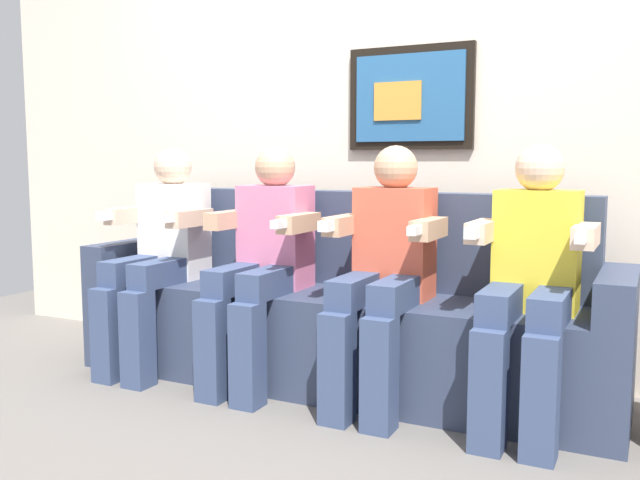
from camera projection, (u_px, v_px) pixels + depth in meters
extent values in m
plane|color=#66605B|center=(305.00, 405.00, 2.95)|extent=(6.42, 6.42, 0.00)
cube|color=beige|center=(374.00, 110.00, 3.48)|extent=(4.94, 0.05, 2.60)
cube|color=black|center=(410.00, 98.00, 3.35)|extent=(0.63, 0.03, 0.50)
cube|color=#26598C|center=(409.00, 98.00, 3.33)|extent=(0.55, 0.02, 0.42)
cube|color=orange|center=(398.00, 101.00, 3.35)|extent=(0.24, 0.02, 0.18)
cube|color=#333D56|center=(333.00, 339.00, 3.18)|extent=(2.26, 0.58, 0.45)
cube|color=#333D56|center=(353.00, 238.00, 3.32)|extent=(2.26, 0.14, 0.45)
cube|color=#333D56|center=(132.00, 298.00, 3.70)|extent=(0.14, 0.58, 0.62)
cube|color=#333D56|center=(615.00, 353.00, 2.64)|extent=(0.14, 0.58, 0.62)
cube|color=white|center=(174.00, 231.00, 3.51)|extent=(0.32, 0.20, 0.48)
sphere|color=beige|center=(173.00, 167.00, 3.48)|extent=(0.19, 0.19, 0.19)
cube|color=#38476B|center=(135.00, 269.00, 3.39)|extent=(0.12, 0.40, 0.12)
cube|color=#38476B|center=(164.00, 272.00, 3.32)|extent=(0.12, 0.40, 0.12)
cube|color=#38476B|center=(108.00, 335.00, 3.25)|extent=(0.12, 0.12, 0.45)
cube|color=#38476B|center=(138.00, 339.00, 3.17)|extent=(0.12, 0.12, 0.45)
cube|color=beige|center=(129.00, 215.00, 3.48)|extent=(0.08, 0.28, 0.08)
cube|color=beige|center=(190.00, 218.00, 3.31)|extent=(0.08, 0.28, 0.08)
cube|color=white|center=(169.00, 218.00, 3.17)|extent=(0.04, 0.13, 0.04)
cube|color=white|center=(106.00, 216.00, 3.34)|extent=(0.04, 0.10, 0.04)
cube|color=pink|center=(276.00, 236.00, 3.25)|extent=(0.32, 0.20, 0.48)
sphere|color=tan|center=(275.00, 167.00, 3.21)|extent=(0.19, 0.19, 0.19)
cube|color=#38476B|center=(237.00, 279.00, 3.13)|extent=(0.12, 0.40, 0.12)
cube|color=#38476B|center=(271.00, 282.00, 3.05)|extent=(0.12, 0.40, 0.12)
cube|color=#38476B|center=(212.00, 350.00, 2.99)|extent=(0.12, 0.12, 0.45)
cube|color=#38476B|center=(248.00, 355.00, 2.91)|extent=(0.12, 0.12, 0.45)
cube|color=tan|center=(228.00, 220.00, 3.22)|extent=(0.08, 0.28, 0.08)
cube|color=tan|center=(299.00, 223.00, 3.05)|extent=(0.08, 0.28, 0.08)
cube|color=white|center=(281.00, 224.00, 2.91)|extent=(0.04, 0.13, 0.04)
cube|color=#D8593F|center=(395.00, 243.00, 2.99)|extent=(0.32, 0.20, 0.48)
sphere|color=tan|center=(396.00, 168.00, 2.95)|extent=(0.19, 0.19, 0.19)
cube|color=#38476B|center=(357.00, 289.00, 2.87)|extent=(0.12, 0.40, 0.12)
cube|color=#38476B|center=(398.00, 293.00, 2.79)|extent=(0.12, 0.40, 0.12)
cube|color=#38476B|center=(337.00, 368.00, 2.72)|extent=(0.12, 0.12, 0.45)
cube|color=#38476B|center=(379.00, 375.00, 2.64)|extent=(0.12, 0.12, 0.45)
cube|color=tan|center=(344.00, 225.00, 2.95)|extent=(0.08, 0.28, 0.08)
cube|color=tan|center=(429.00, 229.00, 2.79)|extent=(0.08, 0.28, 0.08)
cube|color=white|center=(416.00, 230.00, 2.64)|extent=(0.04, 0.13, 0.04)
cube|color=white|center=(328.00, 226.00, 2.81)|extent=(0.04, 0.10, 0.04)
cube|color=yellow|center=(537.00, 251.00, 2.72)|extent=(0.32, 0.20, 0.48)
sphere|color=beige|center=(540.00, 168.00, 2.68)|extent=(0.19, 0.19, 0.19)
cube|color=#38476B|center=(502.00, 302.00, 2.60)|extent=(0.12, 0.40, 0.12)
cube|color=#38476B|center=(552.00, 307.00, 2.52)|extent=(0.12, 0.40, 0.12)
cube|color=#38476B|center=(488.00, 391.00, 2.46)|extent=(0.12, 0.12, 0.45)
cube|color=#38476B|center=(540.00, 398.00, 2.38)|extent=(0.12, 0.12, 0.45)
cube|color=beige|center=(483.00, 231.00, 2.69)|extent=(0.08, 0.28, 0.08)
cube|color=beige|center=(586.00, 236.00, 2.52)|extent=(0.08, 0.28, 0.08)
cube|color=white|center=(582.00, 237.00, 2.38)|extent=(0.04, 0.13, 0.04)
cube|color=white|center=(473.00, 232.00, 2.55)|extent=(0.04, 0.10, 0.04)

